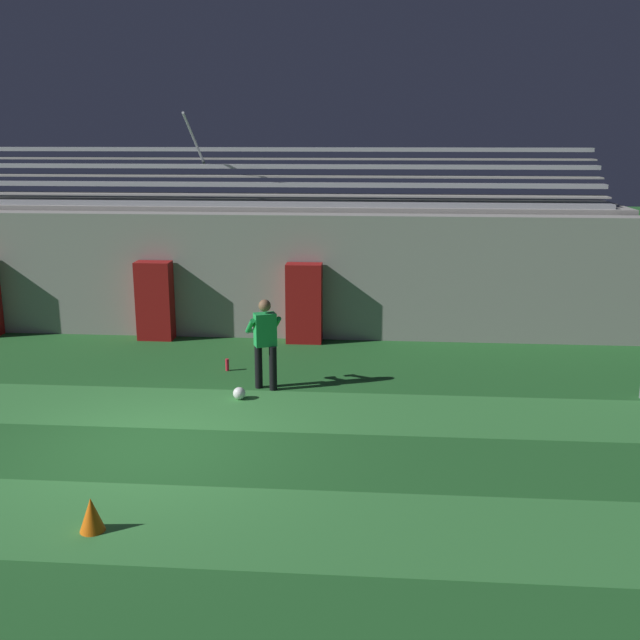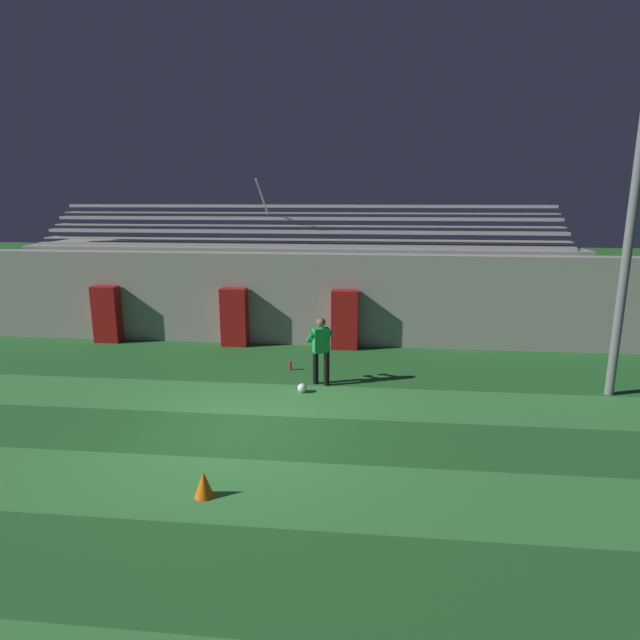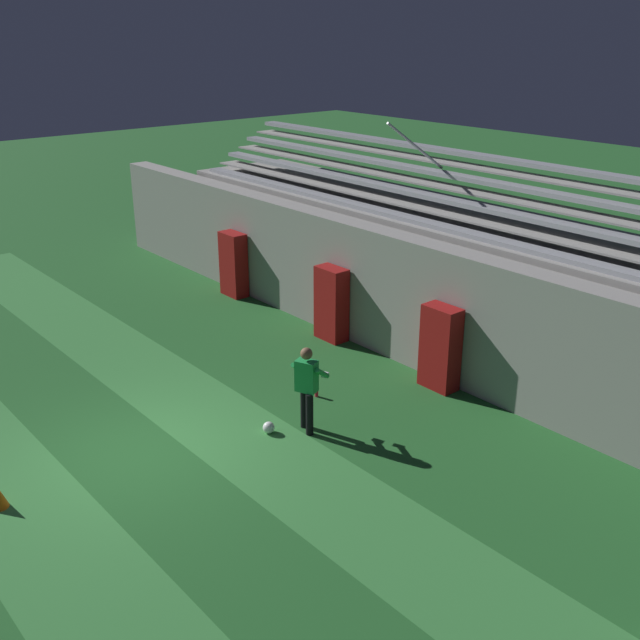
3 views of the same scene
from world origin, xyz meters
TOP-DOWN VIEW (x-y plane):
  - ground_plane at (0.00, 0.00)m, footprint 80.00×80.00m
  - turf_stripe_mid at (0.00, -2.17)m, footprint 28.00×1.92m
  - turf_stripe_far at (0.00, 1.66)m, footprint 28.00×1.92m
  - back_wall at (0.00, 6.50)m, footprint 24.00×0.60m
  - padding_pillar_gate_left at (-1.69, 5.95)m, footprint 0.79×0.44m
  - padding_pillar_gate_right at (1.69, 5.95)m, footprint 0.79×0.44m
  - padding_pillar_far_left at (-5.77, 5.95)m, footprint 0.79×0.44m
  - bleacher_stand at (-0.00, 8.49)m, footprint 18.00×3.35m
  - goalkeeper at (1.30, 2.75)m, footprint 0.71×0.66m
  - soccer_ball at (0.92, 2.14)m, footprint 0.22×0.22m
  - traffic_cone at (0.03, -2.44)m, footprint 0.30×0.30m
  - water_bottle at (0.38, 3.75)m, footprint 0.07×0.07m

SIDE VIEW (x-z plane):
  - ground_plane at x=0.00m, z-range 0.00..0.00m
  - turf_stripe_mid at x=0.00m, z-range 0.00..0.01m
  - turf_stripe_far at x=0.00m, z-range 0.00..0.01m
  - soccer_ball at x=0.92m, z-range 0.00..0.22m
  - water_bottle at x=0.38m, z-range 0.00..0.24m
  - traffic_cone at x=0.03m, z-range 0.00..0.42m
  - padding_pillar_gate_left at x=-1.69m, z-range 0.00..1.78m
  - padding_pillar_gate_right at x=1.69m, z-range 0.00..1.78m
  - padding_pillar_far_left at x=-5.77m, z-range 0.00..1.78m
  - goalkeeper at x=1.30m, z-range 0.12..1.79m
  - back_wall at x=0.00m, z-range 0.00..2.80m
  - bleacher_stand at x=0.00m, z-range -1.01..4.01m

